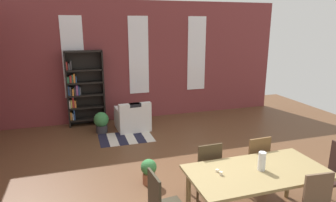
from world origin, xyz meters
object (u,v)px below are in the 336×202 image
potted_plant_by_shelf (149,171)px  dining_chair_far_left (206,169)px  potted_plant_corner (101,122)px  vase_on_table (262,161)px  armchair_white (133,119)px  dining_table (257,176)px  bookshelf_tall (83,89)px  dining_chair_far_right (254,161)px  dining_chair_head_right (333,174)px

potted_plant_by_shelf → dining_chair_far_left: bearing=-45.0°
dining_chair_far_left → potted_plant_corner: size_ratio=1.83×
vase_on_table → dining_chair_far_left: size_ratio=0.26×
armchair_white → dining_table: bearing=-78.3°
bookshelf_tall → vase_on_table: bearing=-67.0°
dining_chair_far_right → potted_plant_by_shelf: size_ratio=2.16×
potted_plant_corner → vase_on_table: bearing=-67.7°
dining_chair_head_right → bookshelf_tall: 5.93m
dining_chair_head_right → armchair_white: dining_chair_head_right is taller
potted_plant_corner → dining_chair_far_left: bearing=-70.3°
dining_table → potted_plant_corner: size_ratio=3.58×
dining_chair_far_right → dining_chair_far_left: (-0.84, -0.00, 0.00)m
dining_table → dining_chair_far_left: (-0.42, 0.69, -0.17)m
armchair_white → potted_plant_by_shelf: bearing=-95.5°
vase_on_table → armchair_white: (-0.92, 4.17, -0.62)m
dining_table → dining_chair_far_right: size_ratio=1.95×
dining_chair_head_right → dining_chair_far_right: bearing=141.9°
dining_chair_head_right → potted_plant_by_shelf: bearing=149.9°
vase_on_table → bookshelf_tall: bookshelf_tall is taller
armchair_white → potted_plant_corner: bearing=-179.4°
dining_table → potted_plant_by_shelf: size_ratio=4.22×
dining_table → dining_chair_far_right: 0.83m
dining_chair_far_left → dining_chair_far_right: bearing=0.0°
vase_on_table → dining_table: bearing=180.0°
dining_chair_head_right → dining_chair_far_left: bearing=158.1°
armchair_white → potted_plant_corner: armchair_white is taller
dining_chair_far_right → bookshelf_tall: (-2.44, 4.20, 0.48)m
dining_chair_far_left → bookshelf_tall: (-1.61, 4.20, 0.48)m
dining_chair_far_right → potted_plant_corner: (-2.08, 3.47, -0.23)m
potted_plant_corner → armchair_white: bearing=0.6°
dining_chair_head_right → potted_plant_corner: dining_chair_head_right is taller
dining_chair_far_left → bookshelf_tall: bearing=110.9°
dining_table → bookshelf_tall: 5.30m
dining_chair_head_right → potted_plant_corner: size_ratio=1.83×
vase_on_table → potted_plant_corner: size_ratio=0.48×
potted_plant_by_shelf → armchair_white: bearing=84.5°
dining_chair_far_left → potted_plant_by_shelf: size_ratio=2.16×
potted_plant_by_shelf → potted_plant_corner: 2.81m
dining_chair_far_right → potted_plant_by_shelf: (-1.55, 0.72, -0.27)m
dining_table → armchair_white: size_ratio=2.21×
dining_table → bookshelf_tall: bookshelf_tall is taller
dining_chair_far_right → dining_chair_head_right: size_ratio=1.00×
bookshelf_tall → potted_plant_corner: (0.36, -0.73, -0.71)m
vase_on_table → dining_chair_far_right: vase_on_table is taller
vase_on_table → potted_plant_by_shelf: size_ratio=0.57×
dining_chair_far_left → dining_chair_head_right: bearing=-21.9°
dining_chair_far_right → dining_chair_head_right: same height
potted_plant_corner → dining_table: bearing=-68.3°
dining_chair_far_right → bookshelf_tall: 4.88m
dining_chair_head_right → dining_table: bearing=-180.0°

